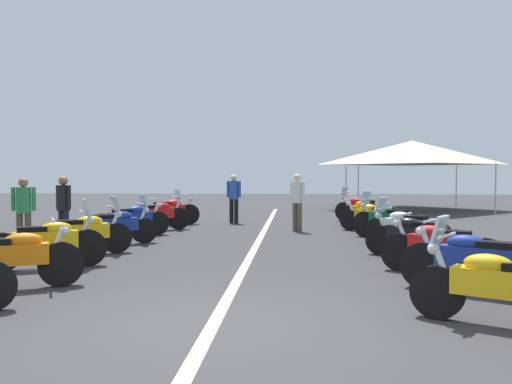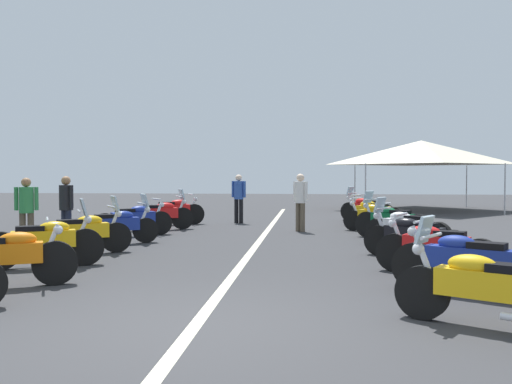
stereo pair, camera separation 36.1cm
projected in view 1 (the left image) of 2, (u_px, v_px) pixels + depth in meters
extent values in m
plane|color=#38383A|center=(212.00, 327.00, 6.08)|extent=(80.00, 80.00, 0.00)
cube|color=beige|center=(256.00, 246.00, 12.85)|extent=(26.83, 0.16, 0.01)
cylinder|color=black|center=(61.00, 264.00, 8.25)|extent=(0.42, 0.66, 0.66)
cube|color=orange|center=(10.00, 255.00, 7.98)|extent=(0.72, 1.06, 0.30)
ellipsoid|color=orange|center=(23.00, 240.00, 8.04)|extent=(0.46, 0.58, 0.22)
cylinder|color=silver|center=(56.00, 244.00, 8.22)|extent=(0.19, 0.29, 0.58)
cylinder|color=silver|center=(53.00, 220.00, 8.19)|extent=(0.57, 0.31, 0.04)
sphere|color=silver|center=(64.00, 231.00, 8.25)|extent=(0.14, 0.14, 0.14)
cylinder|color=black|center=(88.00, 248.00, 10.04)|extent=(0.44, 0.66, 0.67)
cylinder|color=black|center=(1.00, 252.00, 9.47)|extent=(0.44, 0.66, 0.67)
cube|color=#EAB214|center=(46.00, 240.00, 9.75)|extent=(0.75, 1.08, 0.30)
ellipsoid|color=#EAB214|center=(56.00, 228.00, 9.81)|extent=(0.47, 0.58, 0.22)
cube|color=black|center=(32.00, 230.00, 9.65)|extent=(0.45, 0.55, 0.12)
cylinder|color=silver|center=(84.00, 231.00, 10.00)|extent=(0.20, 0.29, 0.58)
cylinder|color=silver|center=(81.00, 212.00, 9.97)|extent=(0.57, 0.32, 0.04)
sphere|color=silver|center=(90.00, 220.00, 10.04)|extent=(0.14, 0.14, 0.14)
cylinder|color=silver|center=(19.00, 256.00, 9.75)|extent=(0.33, 0.52, 0.08)
cube|color=silver|center=(86.00, 208.00, 10.00)|extent=(0.38, 0.27, 0.32)
cylinder|color=black|center=(116.00, 238.00, 11.70)|extent=(0.48, 0.61, 0.64)
cylinder|color=black|center=(44.00, 242.00, 10.96)|extent=(0.48, 0.61, 0.64)
cube|color=#EAB214|center=(81.00, 231.00, 11.32)|extent=(0.85, 1.07, 0.30)
ellipsoid|color=#EAB214|center=(90.00, 221.00, 11.41)|extent=(0.51, 0.58, 0.22)
cube|color=black|center=(70.00, 223.00, 11.21)|extent=(0.49, 0.54, 0.12)
cylinder|color=silver|center=(113.00, 224.00, 11.66)|extent=(0.22, 0.28, 0.58)
cylinder|color=silver|center=(111.00, 207.00, 11.62)|extent=(0.53, 0.38, 0.04)
sphere|color=silver|center=(118.00, 214.00, 11.71)|extent=(0.14, 0.14, 0.14)
cylinder|color=silver|center=(57.00, 245.00, 11.27)|extent=(0.38, 0.50, 0.08)
cube|color=silver|center=(115.00, 203.00, 11.66)|extent=(0.37, 0.30, 0.32)
cylinder|color=black|center=(144.00, 231.00, 13.36)|extent=(0.46, 0.58, 0.61)
cylinder|color=black|center=(81.00, 234.00, 12.62)|extent=(0.46, 0.58, 0.61)
cube|color=navy|center=(114.00, 225.00, 12.98)|extent=(0.86, 1.09, 0.30)
ellipsoid|color=navy|center=(121.00, 216.00, 13.07)|extent=(0.51, 0.58, 0.22)
cube|color=black|center=(104.00, 217.00, 12.87)|extent=(0.48, 0.54, 0.12)
cylinder|color=silver|center=(142.00, 218.00, 13.32)|extent=(0.22, 0.28, 0.58)
cylinder|color=silver|center=(140.00, 203.00, 13.29)|extent=(0.54, 0.38, 0.04)
sphere|color=silver|center=(146.00, 210.00, 13.37)|extent=(0.14, 0.14, 0.14)
cylinder|color=silver|center=(93.00, 237.00, 12.93)|extent=(0.37, 0.50, 0.08)
cube|color=silver|center=(143.00, 200.00, 13.33)|extent=(0.37, 0.30, 0.32)
cylinder|color=black|center=(157.00, 223.00, 15.14)|extent=(0.50, 0.61, 0.65)
cylinder|color=black|center=(102.00, 226.00, 14.32)|extent=(0.50, 0.61, 0.65)
cube|color=navy|center=(130.00, 218.00, 14.72)|extent=(0.91, 1.09, 0.30)
ellipsoid|color=navy|center=(137.00, 210.00, 14.81)|extent=(0.52, 0.57, 0.22)
cube|color=black|center=(122.00, 211.00, 14.60)|extent=(0.49, 0.54, 0.12)
cylinder|color=silver|center=(155.00, 212.00, 15.09)|extent=(0.23, 0.27, 0.58)
cylinder|color=silver|center=(154.00, 199.00, 15.06)|extent=(0.52, 0.40, 0.04)
sphere|color=silver|center=(159.00, 205.00, 15.15)|extent=(0.14, 0.14, 0.14)
cylinder|color=silver|center=(111.00, 229.00, 14.64)|extent=(0.39, 0.49, 0.08)
cylinder|color=black|center=(178.00, 219.00, 16.65)|extent=(0.45, 0.64, 0.66)
cylinder|color=black|center=(132.00, 220.00, 16.05)|extent=(0.45, 0.64, 0.66)
cube|color=red|center=(156.00, 213.00, 16.34)|extent=(0.76, 1.06, 0.30)
ellipsoid|color=red|center=(162.00, 206.00, 16.41)|extent=(0.48, 0.58, 0.22)
cube|color=black|center=(148.00, 207.00, 16.24)|extent=(0.46, 0.55, 0.12)
cylinder|color=silver|center=(176.00, 209.00, 16.61)|extent=(0.20, 0.29, 0.58)
cylinder|color=silver|center=(175.00, 197.00, 16.58)|extent=(0.56, 0.34, 0.04)
sphere|color=silver|center=(180.00, 202.00, 16.65)|extent=(0.14, 0.14, 0.14)
cylinder|color=silver|center=(140.00, 223.00, 16.34)|extent=(0.34, 0.52, 0.08)
cube|color=silver|center=(178.00, 194.00, 16.61)|extent=(0.37, 0.28, 0.32)
cylinder|color=black|center=(189.00, 214.00, 18.30)|extent=(0.43, 0.67, 0.67)
cylinder|color=black|center=(147.00, 216.00, 17.76)|extent=(0.43, 0.67, 0.67)
cube|color=red|center=(168.00, 209.00, 18.02)|extent=(0.73, 1.07, 0.30)
ellipsoid|color=red|center=(174.00, 203.00, 18.09)|extent=(0.47, 0.58, 0.22)
cube|color=black|center=(162.00, 204.00, 17.93)|extent=(0.45, 0.55, 0.12)
cylinder|color=silver|center=(187.00, 205.00, 18.27)|extent=(0.19, 0.29, 0.58)
cylinder|color=silver|center=(186.00, 194.00, 18.24)|extent=(0.57, 0.32, 0.04)
sphere|color=silver|center=(191.00, 199.00, 18.30)|extent=(0.14, 0.14, 0.14)
cylinder|color=silver|center=(154.00, 218.00, 18.04)|extent=(0.32, 0.53, 0.08)
cylinder|color=black|center=(437.00, 292.00, 6.41)|extent=(0.44, 0.60, 0.62)
cube|color=#EAB214|center=(505.00, 284.00, 5.99)|extent=(0.82, 1.09, 0.30)
ellipsoid|color=#EAB214|center=(488.00, 264.00, 6.08)|extent=(0.49, 0.58, 0.22)
cylinder|color=silver|center=(443.00, 267.00, 6.37)|extent=(0.21, 0.28, 0.58)
cylinder|color=silver|center=(447.00, 236.00, 6.33)|extent=(0.55, 0.36, 0.04)
sphere|color=silver|center=(433.00, 249.00, 6.43)|extent=(0.14, 0.14, 0.14)
cube|color=silver|center=(440.00, 229.00, 6.38)|extent=(0.37, 0.29, 0.32)
cylinder|color=black|center=(424.00, 266.00, 8.08)|extent=(0.47, 0.65, 0.68)
cube|color=navy|center=(479.00, 258.00, 7.63)|extent=(0.85, 1.14, 0.30)
ellipsoid|color=navy|center=(466.00, 242.00, 7.73)|extent=(0.49, 0.58, 0.22)
cube|color=black|center=(496.00, 246.00, 7.49)|extent=(0.47, 0.55, 0.12)
cylinder|color=silver|center=(428.00, 245.00, 8.03)|extent=(0.21, 0.28, 0.58)
cylinder|color=silver|center=(431.00, 221.00, 8.00)|extent=(0.55, 0.36, 0.04)
sphere|color=silver|center=(421.00, 231.00, 8.09)|extent=(0.14, 0.14, 0.14)
cylinder|color=black|center=(400.00, 252.00, 9.56)|extent=(0.42, 0.64, 0.65)
cylinder|color=black|center=(486.00, 258.00, 8.85)|extent=(0.42, 0.64, 0.65)
cube|color=red|center=(441.00, 244.00, 9.20)|extent=(0.72, 1.07, 0.30)
ellipsoid|color=red|center=(430.00, 232.00, 9.29)|extent=(0.47, 0.58, 0.22)
cube|color=black|center=(455.00, 234.00, 9.08)|extent=(0.45, 0.55, 0.12)
cylinder|color=silver|center=(403.00, 235.00, 9.52)|extent=(0.19, 0.29, 0.58)
cylinder|color=silver|center=(406.00, 214.00, 9.49)|extent=(0.57, 0.31, 0.04)
sphere|color=silver|center=(397.00, 223.00, 9.57)|extent=(0.14, 0.14, 0.14)
cylinder|color=silver|center=(465.00, 265.00, 8.84)|extent=(0.32, 0.53, 0.08)
cylinder|color=black|center=(380.00, 240.00, 11.45)|extent=(0.46, 0.59, 0.62)
cylinder|color=black|center=(455.00, 246.00, 10.52)|extent=(0.46, 0.59, 0.62)
cube|color=black|center=(416.00, 234.00, 10.98)|extent=(0.88, 1.12, 0.30)
ellipsoid|color=black|center=(408.00, 223.00, 11.08)|extent=(0.50, 0.58, 0.22)
cube|color=black|center=(427.00, 225.00, 10.84)|extent=(0.48, 0.54, 0.12)
cylinder|color=silver|center=(383.00, 226.00, 11.40)|extent=(0.22, 0.28, 0.58)
cylinder|color=silver|center=(385.00, 208.00, 11.37)|extent=(0.54, 0.38, 0.04)
sphere|color=silver|center=(378.00, 216.00, 11.46)|extent=(0.14, 0.14, 0.14)
cylinder|color=silver|center=(436.00, 250.00, 10.56)|extent=(0.37, 0.50, 0.08)
cube|color=silver|center=(382.00, 205.00, 11.41)|extent=(0.37, 0.30, 0.32)
cylinder|color=black|center=(378.00, 231.00, 13.08)|extent=(0.52, 0.58, 0.64)
cylinder|color=black|center=(438.00, 236.00, 12.06)|extent=(0.52, 0.58, 0.64)
cube|color=white|center=(407.00, 226.00, 12.56)|extent=(0.93, 1.04, 0.30)
ellipsoid|color=white|center=(400.00, 216.00, 12.68)|extent=(0.53, 0.57, 0.22)
cube|color=black|center=(416.00, 218.00, 12.41)|extent=(0.51, 0.54, 0.12)
cylinder|color=silver|center=(381.00, 219.00, 13.03)|extent=(0.24, 0.27, 0.58)
cylinder|color=silver|center=(382.00, 203.00, 12.99)|extent=(0.50, 0.43, 0.04)
sphere|color=silver|center=(377.00, 210.00, 13.10)|extent=(0.14, 0.14, 0.14)
cylinder|color=silver|center=(421.00, 240.00, 12.14)|extent=(0.41, 0.47, 0.08)
cylinder|color=black|center=(365.00, 224.00, 14.70)|extent=(0.53, 0.62, 0.68)
cylinder|color=black|center=(417.00, 228.00, 13.72)|extent=(0.53, 0.62, 0.68)
cube|color=#0C592D|center=(390.00, 219.00, 14.20)|extent=(0.91, 1.05, 0.30)
ellipsoid|color=#0C592D|center=(384.00, 211.00, 14.32)|extent=(0.52, 0.57, 0.22)
cube|color=black|center=(398.00, 212.00, 14.05)|extent=(0.50, 0.54, 0.12)
cylinder|color=silver|center=(367.00, 213.00, 14.65)|extent=(0.23, 0.27, 0.58)
cylinder|color=silver|center=(369.00, 199.00, 14.61)|extent=(0.51, 0.41, 0.04)
sphere|color=silver|center=(364.00, 205.00, 14.72)|extent=(0.14, 0.14, 0.14)
cylinder|color=silver|center=(403.00, 232.00, 13.78)|extent=(0.40, 0.48, 0.08)
cube|color=silver|center=(366.00, 197.00, 14.66)|extent=(0.36, 0.32, 0.32)
cylinder|color=black|center=(350.00, 220.00, 16.39)|extent=(0.41, 0.60, 0.61)
cylinder|color=black|center=(401.00, 223.00, 15.57)|extent=(0.41, 0.60, 0.61)
cube|color=#EAB214|center=(375.00, 215.00, 15.97)|extent=(0.80, 1.15, 0.30)
ellipsoid|color=#EAB214|center=(369.00, 208.00, 16.06)|extent=(0.48, 0.58, 0.22)
cube|color=black|center=(382.00, 209.00, 15.85)|extent=(0.46, 0.55, 0.12)
cylinder|color=silver|center=(352.00, 210.00, 16.34)|extent=(0.20, 0.29, 0.58)
cylinder|color=silver|center=(353.00, 198.00, 16.31)|extent=(0.56, 0.33, 0.04)
sphere|color=silver|center=(349.00, 203.00, 16.40)|extent=(0.14, 0.14, 0.14)
cylinder|color=silver|center=(388.00, 226.00, 15.58)|extent=(0.33, 0.52, 0.08)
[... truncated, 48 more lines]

